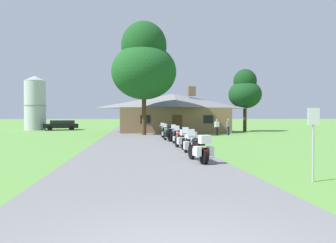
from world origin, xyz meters
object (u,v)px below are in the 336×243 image
Objects in this scene: metal_signpost_roadside at (313,135)px; parked_black_suv_far_left at (61,125)px; motorcycle_black_nearest_to_camera at (200,149)px; motorcycle_white_second_in_row at (190,143)px; motorcycle_green_farthest_in_row at (164,132)px; tree_by_lodge_front at (144,64)px; tree_right_of_lodge at (245,91)px; motorcycle_red_third_in_row at (182,139)px; metal_silo_distant at (35,103)px; bystander_white_shirt_near_lodge at (217,126)px; motorcycle_green_fifth_in_row at (169,134)px; bystander_gray_shirt_beside_signpost at (228,126)px; motorcycle_blue_fourth_in_row at (176,136)px.

parked_black_suv_far_left is at bearing 112.62° from metal_signpost_roadside.
motorcycle_white_second_in_row is (0.05, 2.44, 0.00)m from motorcycle_black_nearest_to_camera.
parked_black_suv_far_left is (-12.57, 18.40, 0.16)m from motorcycle_green_farthest_in_row.
tree_right_of_lodge is at bearing 28.59° from tree_by_lodge_front.
motorcycle_white_second_in_row and motorcycle_red_third_in_row have the same top height.
motorcycle_red_third_in_row is 9.31m from metal_signpost_roadside.
metal_signpost_roadside reaches higher than motorcycle_white_second_in_row.
tree_right_of_lodge is at bearing -14.37° from metal_silo_distant.
bystander_white_shirt_near_lodge is at bearing -126.22° from tree_right_of_lodge.
motorcycle_green_fifth_in_row is at bearing -140.07° from bystander_white_shirt_near_lodge.
tree_right_of_lodge reaches higher than parked_black_suv_far_left.
bystander_white_shirt_near_lodge is at bearing 169.34° from bystander_gray_shirt_beside_signpost.
bystander_white_shirt_near_lodge and bystander_gray_shirt_beside_signpost have the same top height.
motorcycle_red_third_in_row is 0.97× the size of metal_signpost_roadside.
tree_right_of_lodge is (13.29, 7.24, -1.92)m from tree_by_lodge_front.
motorcycle_white_second_in_row and motorcycle_blue_fourth_in_row have the same top height.
bystander_white_shirt_near_lodge is 1.00× the size of bystander_gray_shirt_beside_signpost.
tree_right_of_lodge is (11.61, 18.28, 4.64)m from motorcycle_blue_fourth_in_row.
metal_signpost_roadside is 0.28× the size of metal_silo_distant.
motorcycle_green_fifth_in_row is (-0.15, 2.85, -0.01)m from motorcycle_blue_fourth_in_row.
metal_silo_distant reaches higher than bystander_gray_shirt_beside_signpost.
motorcycle_blue_fourth_in_row is 1.24× the size of bystander_white_shirt_near_lodge.
motorcycle_green_fifth_in_row is at bearing -54.09° from metal_silo_distant.
motorcycle_black_nearest_to_camera is 20.28m from tree_by_lodge_front.
parked_black_suv_far_left is (-12.55, 32.45, 0.17)m from motorcycle_black_nearest_to_camera.
metal_silo_distant is at bearing 112.74° from motorcycle_red_third_in_row.
motorcycle_blue_fourth_in_row is at bearing 80.22° from motorcycle_black_nearest_to_camera.
metal_signpost_roadside is at bearing -107.13° from tree_right_of_lodge.
motorcycle_green_farthest_in_row is (-0.10, 8.79, 0.01)m from motorcycle_red_third_in_row.
motorcycle_green_farthest_in_row is at bearing 89.40° from motorcycle_blue_fourth_in_row.
metal_silo_distant is (-28.16, 7.22, -1.40)m from tree_right_of_lodge.
metal_signpost_roadside reaches higher than motorcycle_black_nearest_to_camera.
tree_right_of_lodge is (11.76, 15.43, 4.65)m from motorcycle_green_fifth_in_row.
motorcycle_blue_fourth_in_row is 1.00× the size of motorcycle_green_farthest_in_row.
tree_right_of_lodge is 29.11m from metal_silo_distant.
tree_by_lodge_front is at bearing 99.97° from metal_signpost_roadside.
metal_silo_distant is at bearing 110.25° from bystander_gray_shirt_beside_signpost.
tree_right_of_lodge is (4.58, 7.48, 4.31)m from bystander_gray_shirt_beside_signpost.
motorcycle_white_second_in_row is 2.81m from motorcycle_red_third_in_row.
metal_signpost_roadside is (-3.26, -21.87, 0.40)m from bystander_white_shirt_near_lodge.
tree_by_lodge_front reaches higher than motorcycle_green_fifth_in_row.
motorcycle_blue_fourth_in_row is 5.96m from motorcycle_green_farthest_in_row.
motorcycle_black_nearest_to_camera is 1.00× the size of motorcycle_green_farthest_in_row.
motorcycle_red_third_in_row is at bearing -59.80° from metal_silo_distant.
motorcycle_green_fifth_in_row is at bearing -164.09° from parked_black_suv_far_left.
tree_by_lodge_front is at bearing -44.18° from metal_silo_distant.
motorcycle_green_farthest_in_row is (0.02, 14.04, 0.01)m from motorcycle_black_nearest_to_camera.
motorcycle_green_farthest_in_row is 8.44m from tree_by_lodge_front.
motorcycle_blue_fourth_in_row is 1.24× the size of bystander_gray_shirt_beside_signpost.
motorcycle_black_nearest_to_camera is 0.97× the size of metal_signpost_roadside.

